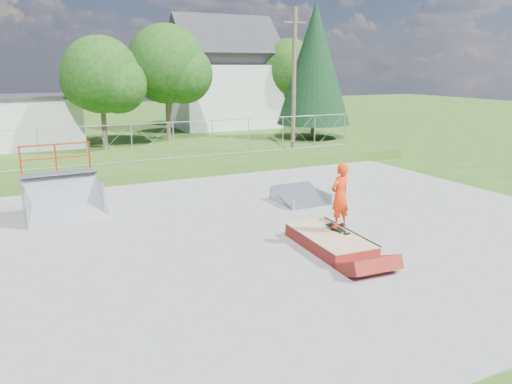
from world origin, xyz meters
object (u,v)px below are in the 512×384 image
flat_bank_ramp (301,196)px  grind_box (330,241)px  quarter_pipe (62,184)px  skater (340,198)px

flat_bank_ramp → grind_box: bearing=-112.3°
quarter_pipe → skater: size_ratio=1.31×
grind_box → skater: 1.21m
quarter_pipe → skater: 8.90m
quarter_pipe → skater: quarter_pipe is taller
skater → quarter_pipe: bearing=-57.1°
grind_box → flat_bank_ramp: size_ratio=1.60×
skater → flat_bank_ramp: bearing=-122.9°
grind_box → quarter_pipe: quarter_pipe is taller
quarter_pipe → flat_bank_ramp: quarter_pipe is taller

